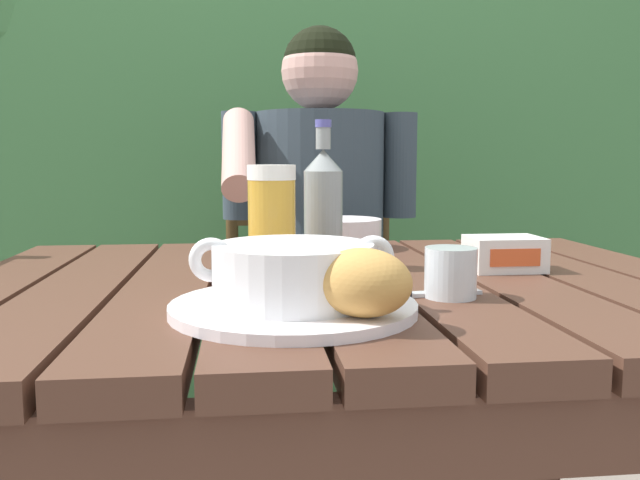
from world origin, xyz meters
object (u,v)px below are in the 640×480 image
Objects in this scene: soup_bowl at (293,272)px; beer_glass at (272,221)px; serving_plate at (293,307)px; diner_bowl at (343,233)px; chair_near_diner at (314,315)px; bread_roll at (363,283)px; table_knife at (407,294)px; water_glass_small at (451,273)px; butter_tub at (504,254)px; person_eating at (321,236)px; beer_bottle at (323,206)px.

beer_glass reaches higher than soup_bowl.
diner_bowl is (0.14, 0.52, 0.02)m from serving_plate.
bread_roll is (-0.07, -1.14, 0.31)m from chair_near_diner.
table_knife is (0.01, -0.99, 0.27)m from chair_near_diner.
diner_bowl is (-0.07, 0.46, -0.00)m from water_glass_small.
bread_roll is 0.77× the size of table_knife.
bread_roll is at bearing -93.49° from chair_near_diner.
chair_near_diner is 5.63× the size of beer_glass.
water_glass_small reaches higher than table_knife.
soup_bowl is at bearing -86.43° from beer_glass.
chair_near_diner is 1.11m from soup_bowl.
serving_plate is 0.42m from butter_tub.
person_eating is 5.30× the size of beer_bottle.
butter_tub is at bearing 41.63° from table_knife.
butter_tub is at bearing -75.37° from chair_near_diner.
beer_glass is 1.00× the size of table_knife.
diner_bowl is at bearing -90.00° from chair_near_diner.
water_glass_small is 0.43× the size of diner_bowl.
butter_tub is 0.27m from table_knife.
serving_plate is 0.24m from beer_glass.
person_eating is at bearing 94.94° from water_glass_small.
beer_bottle is 0.24m from diner_bowl.
diner_bowl is at bearing 73.65° from beer_bottle.
person_eating is at bearing 83.76° from beer_bottle.
beer_bottle reaches higher than butter_tub.
bread_roll is at bearing -131.50° from butter_tub.
beer_bottle is 1.42× the size of table_knife.
person_eating is at bearing 109.08° from butter_tub.
water_glass_small is (0.22, -0.17, -0.05)m from beer_glass.
person_eating is 0.66m from beer_glass.
water_glass_small is at bearing -37.97° from beer_glass.
diner_bowl is at bearing 83.40° from bread_roll.
table_knife is (-0.20, -0.18, -0.02)m from butter_tub.
beer_glass reaches higher than diner_bowl.
table_knife is (0.02, -0.80, 0.02)m from person_eating.
beer_glass is at bearing -177.60° from butter_tub.
water_glass_small is 0.59× the size of butter_tub.
chair_near_diner is 3.99× the size of soup_bowl.
serving_plate is 2.23× the size of bread_roll.
serving_plate is 2.52× the size of butter_tub.
soup_bowl is at bearing -156.56° from table_knife.
soup_bowl is (-0.00, 0.00, 0.04)m from serving_plate.
beer_bottle reaches higher than bread_roll.
table_knife is at bearing 173.22° from water_glass_small.
butter_tub is at bearing 2.40° from beer_glass.
diner_bowl is (0.14, 0.52, -0.02)m from soup_bowl.
water_glass_small is (0.13, -0.24, -0.07)m from beer_bottle.
butter_tub is 0.74× the size of diner_bowl.
chair_near_diner is 0.31m from person_eating.
table_knife is at bearing -45.00° from beer_glass.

